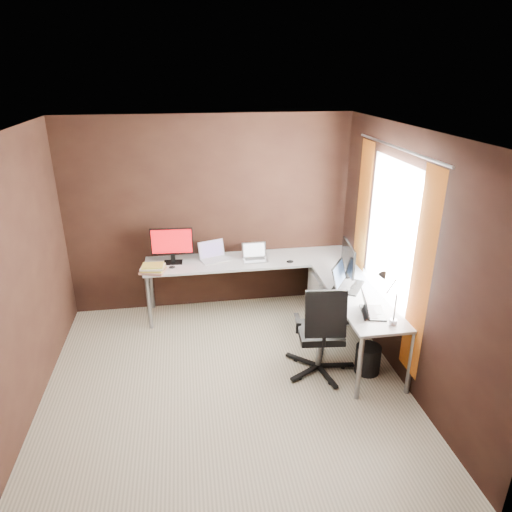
{
  "coord_description": "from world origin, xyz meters",
  "views": [
    {
      "loc": [
        -0.3,
        -3.8,
        2.98
      ],
      "look_at": [
        0.46,
        0.95,
        1.0
      ],
      "focal_mm": 32.0,
      "sensor_mm": 36.0,
      "label": 1
    }
  ],
  "objects": [
    {
      "name": "room",
      "position": [
        0.34,
        0.07,
        1.28
      ],
      "size": [
        3.6,
        3.6,
        2.5
      ],
      "color": "beige",
      "rests_on": "ground"
    },
    {
      "name": "desk",
      "position": [
        0.84,
        1.04,
        0.68
      ],
      "size": [
        2.65,
        2.25,
        0.73
      ],
      "color": "silver",
      "rests_on": "ground"
    },
    {
      "name": "drawer_pedestal",
      "position": [
        1.43,
        1.15,
        0.3
      ],
      "size": [
        0.42,
        0.5,
        0.6
      ],
      "primitive_type": "cube",
      "color": "silver",
      "rests_on": "ground"
    },
    {
      "name": "monitor_left",
      "position": [
        -0.49,
        1.55,
        0.98
      ],
      "size": [
        0.52,
        0.16,
        0.45
      ],
      "rotation": [
        0.0,
        0.0,
        -0.06
      ],
      "color": "black",
      "rests_on": "desk"
    },
    {
      "name": "monitor_right",
      "position": [
        1.49,
        0.74,
        0.98
      ],
      "size": [
        0.15,
        0.53,
        0.44
      ],
      "rotation": [
        0.0,
        0.0,
        1.47
      ],
      "color": "black",
      "rests_on": "desk"
    },
    {
      "name": "laptop_white",
      "position": [
        0.01,
        1.58,
        0.78
      ],
      "size": [
        0.4,
        0.34,
        0.23
      ],
      "rotation": [
        0.0,
        0.0,
        0.33
      ],
      "color": "silver",
      "rests_on": "desk"
    },
    {
      "name": "laptop_silver",
      "position": [
        0.53,
        1.49,
        0.78
      ],
      "size": [
        0.31,
        0.23,
        0.21
      ],
      "rotation": [
        0.0,
        0.0,
        0.02
      ],
      "color": "silver",
      "rests_on": "desk"
    },
    {
      "name": "laptop_black_big",
      "position": [
        1.4,
        0.57,
        0.79
      ],
      "size": [
        0.46,
        0.5,
        0.27
      ],
      "rotation": [
        0.0,
        0.0,
        0.97
      ],
      "color": "black",
      "rests_on": "desk"
    },
    {
      "name": "laptop_black_small",
      "position": [
        1.45,
        -0.06,
        0.78
      ],
      "size": [
        0.28,
        0.35,
        0.21
      ],
      "rotation": [
        0.0,
        0.0,
        1.35
      ],
      "color": "black",
      "rests_on": "desk"
    },
    {
      "name": "book_stack",
      "position": [
        -0.73,
        1.3,
        0.77
      ],
      "size": [
        0.33,
        0.3,
        0.09
      ],
      "rotation": [
        0.0,
        0.0,
        -0.18
      ],
      "color": "#A8705A",
      "rests_on": "desk"
    },
    {
      "name": "mouse_left",
      "position": [
        -0.51,
        1.37,
        0.75
      ],
      "size": [
        0.09,
        0.08,
        0.03
      ],
      "primitive_type": "ellipsoid",
      "rotation": [
        0.0,
        0.0,
        0.33
      ],
      "color": "black",
      "rests_on": "desk"
    },
    {
      "name": "mouse_corner",
      "position": [
        0.95,
        1.31,
        0.75
      ],
      "size": [
        0.1,
        0.08,
        0.04
      ],
      "primitive_type": "ellipsoid",
      "rotation": [
        0.0,
        0.0,
        -0.21
      ],
      "color": "black",
      "rests_on": "desk"
    },
    {
      "name": "desk_lamp",
      "position": [
        1.52,
        -0.23,
        1.05
      ],
      "size": [
        0.18,
        0.2,
        0.52
      ],
      "rotation": [
        0.0,
        0.0,
        0.0
      ],
      "color": "slate",
      "rests_on": "desk"
    },
    {
      "name": "office_chair",
      "position": [
        1.0,
        0.06,
        0.3
      ],
      "size": [
        0.58,
        0.58,
        1.03
      ],
      "rotation": [
        0.0,
        0.0,
        -0.11
      ],
      "color": "black",
      "rests_on": "ground"
    },
    {
      "name": "wastebasket",
      "position": [
        1.5,
        -0.02,
        0.15
      ],
      "size": [
        0.32,
        0.32,
        0.3
      ],
      "primitive_type": "cylinder",
      "rotation": [
        0.0,
        0.0,
        0.27
      ],
      "color": "black",
      "rests_on": "ground"
    }
  ]
}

